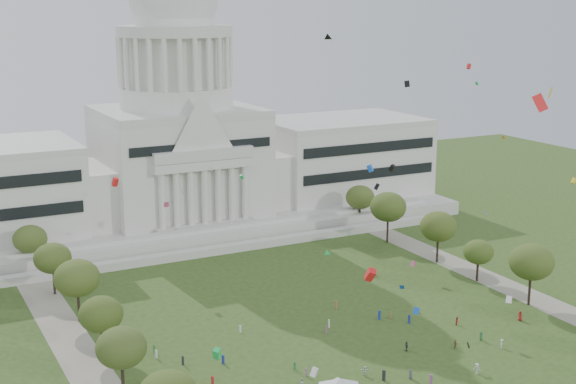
% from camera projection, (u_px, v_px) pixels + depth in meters
% --- Properties ---
extents(ground, '(400.00, 400.00, 0.00)m').
position_uv_depth(ground, '(408.00, 381.00, 137.83)').
color(ground, '#31491C').
rests_on(ground, ground).
extents(capitol, '(160.00, 64.50, 91.30)m').
position_uv_depth(capitol, '(179.00, 150.00, 230.93)').
color(capitol, beige).
rests_on(capitol, ground).
extents(path_left, '(8.00, 160.00, 0.04)m').
position_uv_depth(path_left, '(87.00, 369.00, 142.25)').
color(path_left, gray).
rests_on(path_left, ground).
extents(path_right, '(8.00, 160.00, 0.04)m').
position_uv_depth(path_right, '(502.00, 284.00, 185.26)').
color(path_right, gray).
rests_on(path_right, ground).
extents(row_tree_l_2, '(8.42, 8.42, 11.97)m').
position_uv_depth(row_tree_l_2, '(121.00, 348.00, 130.67)').
color(row_tree_l_2, black).
rests_on(row_tree_l_2, ground).
extents(row_tree_r_2, '(9.55, 9.55, 13.58)m').
position_uv_depth(row_tree_r_2, '(532.00, 262.00, 170.48)').
color(row_tree_r_2, black).
rests_on(row_tree_r_2, ground).
extents(row_tree_l_3, '(8.12, 8.12, 11.55)m').
position_uv_depth(row_tree_l_3, '(101.00, 314.00, 145.52)').
color(row_tree_l_3, black).
rests_on(row_tree_l_3, ground).
extents(row_tree_r_3, '(7.01, 7.01, 9.98)m').
position_uv_depth(row_tree_r_3, '(478.00, 252.00, 185.91)').
color(row_tree_r_3, black).
rests_on(row_tree_r_3, ground).
extents(row_tree_l_4, '(9.29, 9.29, 13.21)m').
position_uv_depth(row_tree_l_4, '(77.00, 278.00, 161.25)').
color(row_tree_l_4, black).
rests_on(row_tree_l_4, ground).
extents(row_tree_r_4, '(9.19, 9.19, 13.06)m').
position_uv_depth(row_tree_r_4, '(438.00, 227.00, 199.02)').
color(row_tree_r_4, black).
rests_on(row_tree_r_4, ground).
extents(row_tree_l_5, '(8.33, 8.33, 11.85)m').
position_uv_depth(row_tree_l_5, '(53.00, 258.00, 177.03)').
color(row_tree_l_5, black).
rests_on(row_tree_l_5, ground).
extents(row_tree_r_5, '(9.82, 9.82, 13.96)m').
position_uv_depth(row_tree_r_5, '(388.00, 207.00, 215.72)').
color(row_tree_r_5, black).
rests_on(row_tree_r_5, ground).
extents(row_tree_l_6, '(8.19, 8.19, 11.64)m').
position_uv_depth(row_tree_l_6, '(30.00, 239.00, 191.99)').
color(row_tree_l_6, black).
rests_on(row_tree_l_6, ground).
extents(row_tree_r_6, '(8.42, 8.42, 11.97)m').
position_uv_depth(row_tree_r_6, '(360.00, 197.00, 232.66)').
color(row_tree_r_6, black).
rests_on(row_tree_r_6, ground).
extents(event_tent, '(11.62, 11.62, 5.11)m').
position_uv_depth(event_tent, '(340.00, 384.00, 127.85)').
color(event_tent, '#4C4C4C').
rests_on(event_tent, ground).
extents(person_0, '(1.14, 1.19, 2.05)m').
position_uv_depth(person_0, '(520.00, 316.00, 163.76)').
color(person_0, '#B21E1E').
rests_on(person_0, ground).
extents(person_2, '(0.99, 0.91, 1.74)m').
position_uv_depth(person_2, '(457.00, 321.00, 161.53)').
color(person_2, '#B21E1E').
rests_on(person_2, ground).
extents(person_3, '(1.25, 1.42, 1.96)m').
position_uv_depth(person_3, '(477.00, 368.00, 140.19)').
color(person_3, silver).
rests_on(person_3, ground).
extents(person_4, '(0.72, 1.18, 1.92)m').
position_uv_depth(person_4, '(406.00, 346.00, 149.36)').
color(person_4, '#4C4C51').
rests_on(person_4, ground).
extents(person_5, '(1.56, 1.60, 1.73)m').
position_uv_depth(person_5, '(365.00, 371.00, 139.50)').
color(person_5, silver).
rests_on(person_5, ground).
extents(person_8, '(0.75, 0.47, 1.54)m').
position_uv_depth(person_8, '(302.00, 382.00, 135.51)').
color(person_8, silver).
rests_on(person_8, ground).
extents(person_9, '(1.24, 1.13, 1.73)m').
position_uv_depth(person_9, '(502.00, 343.00, 150.80)').
color(person_9, silver).
rests_on(person_9, ground).
extents(person_10, '(0.76, 1.13, 1.77)m').
position_uv_depth(person_10, '(455.00, 344.00, 150.49)').
color(person_10, olive).
rests_on(person_10, ground).
extents(distant_crowd, '(58.57, 40.41, 1.95)m').
position_uv_depth(distant_crowd, '(312.00, 356.00, 145.30)').
color(distant_crowd, '#26262B').
rests_on(distant_crowd, ground).
extents(kite_swarm, '(89.92, 105.09, 65.03)m').
position_uv_depth(kite_swarm, '(398.00, 200.00, 137.65)').
color(kite_swarm, green).
rests_on(kite_swarm, ground).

